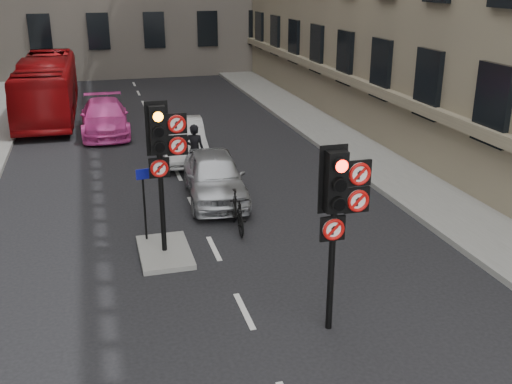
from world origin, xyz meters
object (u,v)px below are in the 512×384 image
car_silver (214,176)px  info_sign (144,194)px  car_white (183,139)px  motorcycle (237,211)px  signal_far (163,146)px  car_pink (105,117)px  motorcyclist (195,150)px  signal_near (339,201)px  bus_red (47,87)px

car_silver → info_sign: bearing=-125.9°
info_sign → car_silver: bearing=41.0°
car_white → motorcycle: size_ratio=2.51×
signal_far → car_pink: signal_far is taller
car_silver → motorcyclist: size_ratio=2.36×
car_white → info_sign: 7.38m
signal_near → car_pink: 16.77m
info_sign → car_pink: bearing=84.3°
motorcycle → car_white: bearing=95.9°
car_white → signal_near: bearing=-81.1°
signal_near → car_pink: size_ratio=0.76×
signal_near → car_silver: signal_near is taller
car_silver → car_white: car_silver is taller
signal_near → signal_far: bearing=123.0°
info_sign → motorcyclist: bearing=58.6°
signal_near → motorcyclist: signal_near is taller
signal_near → info_sign: signal_near is taller
bus_red → car_silver: bearing=-66.5°
signal_near → bus_red: 21.06m
motorcyclist → info_sign: size_ratio=0.96×
car_pink → motorcyclist: bearing=-67.3°
signal_near → car_pink: bearing=102.5°
car_silver → car_white: bearing=98.1°
info_sign → car_white: bearing=65.6°
signal_far → info_sign: 1.64m
signal_near → signal_far: (-2.60, 4.00, 0.12)m
signal_far → signal_near: bearing=-57.0°
signal_far → motorcyclist: bearing=73.7°
car_pink → bus_red: 4.62m
signal_far → car_silver: signal_far is taller
motorcycle → info_sign: 2.53m
signal_near → motorcyclist: bearing=95.5°
car_white → motorcyclist: (0.07, -2.12, 0.18)m
car_silver → info_sign: info_sign is taller
car_pink → motorcycle: size_ratio=2.78×
bus_red → car_white: bearing=-58.1°
car_silver → bus_red: bus_red is taller
car_white → car_pink: car_white is taller
car_pink → motorcyclist: (2.66, -6.57, 0.19)m
car_silver → motorcycle: (0.09, -2.41, -0.20)m
car_white → signal_far: bearing=-97.5°
car_silver → info_sign: (-2.29, -2.68, 0.60)m
car_silver → car_white: size_ratio=0.97×
motorcycle → signal_near: bearing=-79.6°
motorcyclist → car_pink: bearing=-44.2°
signal_near → info_sign: size_ratio=1.94×
motorcycle → motorcyclist: bearing=96.4°
motorcyclist → bus_red: bearing=-40.5°
car_pink → bus_red: size_ratio=0.48×
car_silver → motorcyclist: (-0.19, 2.28, 0.17)m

